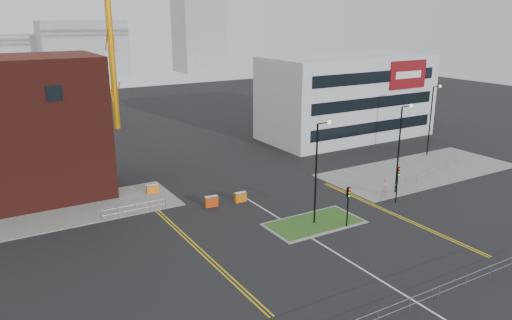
{
  "coord_description": "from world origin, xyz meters",
  "views": [
    {
      "loc": [
        -23.31,
        -24.22,
        17.77
      ],
      "look_at": [
        -0.9,
        13.17,
        5.0
      ],
      "focal_mm": 35.0,
      "sensor_mm": 36.0,
      "label": 1
    }
  ],
  "objects": [
    {
      "name": "skyline_c",
      "position": [
        45.0,
        125.0,
        14.0
      ],
      "size": [
        14.0,
        12.0,
        28.0
      ],
      "primitive_type": "cube",
      "color": "gray",
      "rests_on": "ground"
    },
    {
      "name": "streetlamp_right_far",
      "position": [
        28.22,
        18.0,
        5.41
      ],
      "size": [
        1.46,
        0.36,
        9.18
      ],
      "color": "black",
      "rests_on": "ground"
    },
    {
      "name": "railing_right",
      "position": [
        20.5,
        11.5,
        0.78
      ],
      "size": [
        19.05,
        5.05,
        1.1
      ],
      "color": "gray",
      "rests_on": "ground"
    },
    {
      "name": "barrier_mid",
      "position": [
        -4.0,
        16.32,
        0.58
      ],
      "size": [
        1.3,
        0.55,
        1.06
      ],
      "color": "#CB3F0B",
      "rests_on": "ground"
    },
    {
      "name": "railing_left",
      "position": [
        -11.0,
        18.0,
        0.74
      ],
      "size": [
        6.05,
        0.05,
        1.1
      ],
      "color": "gray",
      "rests_on": "ground"
    },
    {
      "name": "pavement_right",
      "position": [
        22.0,
        14.0,
        0.06
      ],
      "size": [
        24.0,
        10.0,
        0.12
      ],
      "primitive_type": "cube",
      "color": "slate",
      "rests_on": "ground"
    },
    {
      "name": "streetlamp_island",
      "position": [
        2.22,
        8.0,
        5.41
      ],
      "size": [
        1.46,
        0.36,
        9.18
      ],
      "color": "black",
      "rests_on": "ground"
    },
    {
      "name": "grass_island",
      "position": [
        2.0,
        8.0,
        0.06
      ],
      "size": [
        8.0,
        4.0,
        0.12
      ],
      "primitive_type": "cube",
      "color": "#25501A",
      "rests_on": "ground"
    },
    {
      "name": "yellow_left_b",
      "position": [
        -8.7,
        10.0,
        0.01
      ],
      "size": [
        0.12,
        24.0,
        0.01
      ],
      "primitive_type": "cube",
      "color": "gold",
      "rests_on": "ground"
    },
    {
      "name": "pedestrian",
      "position": [
        12.38,
        9.78,
        0.95
      ],
      "size": [
        0.71,
        0.49,
        1.9
      ],
      "primitive_type": "imported",
      "rotation": [
        0.0,
        0.0,
        0.05
      ],
      "color": "#C57F8F",
      "rests_on": "ground"
    },
    {
      "name": "traffic_light_right",
      "position": [
        12.0,
        7.98,
        2.57
      ],
      "size": [
        0.28,
        0.33,
        3.65
      ],
      "color": "black",
      "rests_on": "ground"
    },
    {
      "name": "yellow_right_b",
      "position": [
        9.8,
        6.0,
        0.01
      ],
      "size": [
        0.12,
        20.0,
        0.01
      ],
      "primitive_type": "cube",
      "color": "gold",
      "rests_on": "ground"
    },
    {
      "name": "traffic_light_island",
      "position": [
        4.0,
        5.98,
        2.57
      ],
      "size": [
        0.28,
        0.33,
        3.65
      ],
      "color": "black",
      "rests_on": "ground"
    },
    {
      "name": "yellow_right_a",
      "position": [
        9.5,
        6.0,
        0.01
      ],
      "size": [
        0.12,
        20.0,
        0.01
      ],
      "primitive_type": "cube",
      "color": "gold",
      "rests_on": "ground"
    },
    {
      "name": "railing_front",
      "position": [
        0.0,
        -6.0,
        0.78
      ],
      "size": [
        24.05,
        0.05,
        1.1
      ],
      "color": "gray",
      "rests_on": "ground"
    },
    {
      "name": "skyline_b",
      "position": [
        10.0,
        130.0,
        8.0
      ],
      "size": [
        24.0,
        12.0,
        16.0
      ],
      "primitive_type": "cube",
      "color": "gray",
      "rests_on": "ground"
    },
    {
      "name": "barrier_right",
      "position": [
        -1.0,
        16.0,
        0.54
      ],
      "size": [
        1.19,
        0.4,
        1.0
      ],
      "color": "#D8650C",
      "rests_on": "ground"
    },
    {
      "name": "skyline_d",
      "position": [
        -8.0,
        140.0,
        6.0
      ],
      "size": [
        30.0,
        12.0,
        12.0
      ],
      "primitive_type": "cube",
      "color": "gray",
      "rests_on": "ground"
    },
    {
      "name": "barrier_left",
      "position": [
        -7.64,
        22.56,
        0.56
      ],
      "size": [
        1.25,
        0.51,
        1.03
      ],
      "color": "orange",
      "rests_on": "ground"
    },
    {
      "name": "office_block",
      "position": [
        26.01,
        31.97,
        6.0
      ],
      "size": [
        25.0,
        12.2,
        12.0
      ],
      "color": "silver",
      "rests_on": "ground"
    },
    {
      "name": "streetlamp_right_near",
      "position": [
        14.22,
        10.0,
        5.41
      ],
      "size": [
        1.46,
        0.36,
        9.18
      ],
      "color": "black",
      "rests_on": "ground"
    },
    {
      "name": "ground",
      "position": [
        0.0,
        0.0,
        0.0
      ],
      "size": [
        200.0,
        200.0,
        0.0
      ],
      "primitive_type": "plane",
      "color": "black",
      "rests_on": "ground"
    },
    {
      "name": "island_kerb",
      "position": [
        2.0,
        8.0,
        0.04
      ],
      "size": [
        8.6,
        4.6,
        0.08
      ],
      "primitive_type": "cube",
      "color": "slate",
      "rests_on": "ground"
    },
    {
      "name": "pavement_left",
      "position": [
        -20.0,
        22.0,
        0.06
      ],
      "size": [
        28.0,
        8.0,
        0.12
      ],
      "primitive_type": "cube",
      "color": "slate",
      "rests_on": "ground"
    },
    {
      "name": "yellow_left_a",
      "position": [
        -9.0,
        10.0,
        0.01
      ],
      "size": [
        0.12,
        24.0,
        0.01
      ],
      "primitive_type": "cube",
      "color": "gold",
      "rests_on": "ground"
    },
    {
      "name": "centre_line",
      "position": [
        0.0,
        2.0,
        0.01
      ],
      "size": [
        0.15,
        30.0,
        0.01
      ],
      "primitive_type": "cube",
      "color": "silver",
      "rests_on": "ground"
    }
  ]
}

